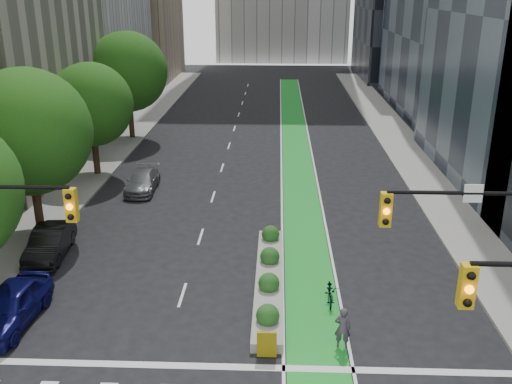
# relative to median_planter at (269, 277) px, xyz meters

# --- Properties ---
(sidewalk_left) EXTENTS (3.60, 90.00, 0.15)m
(sidewalk_left) POSITION_rel_median_planter_xyz_m (-13.00, 17.96, -0.30)
(sidewalk_left) COLOR gray
(sidewalk_left) RESTS_ON ground
(sidewalk_right) EXTENTS (3.60, 90.00, 0.15)m
(sidewalk_right) POSITION_rel_median_planter_xyz_m (10.60, 17.96, -0.30)
(sidewalk_right) COLOR gray
(sidewalk_right) RESTS_ON ground
(bike_lane_paint) EXTENTS (2.20, 70.00, 0.01)m
(bike_lane_paint) POSITION_rel_median_planter_xyz_m (1.80, 22.96, -0.37)
(bike_lane_paint) COLOR green
(bike_lane_paint) RESTS_ON ground
(tree_mid) EXTENTS (6.40, 6.40, 8.78)m
(tree_mid) POSITION_rel_median_planter_xyz_m (-12.20, 4.96, 5.20)
(tree_mid) COLOR black
(tree_mid) RESTS_ON ground
(tree_midfar) EXTENTS (5.60, 5.60, 7.76)m
(tree_midfar) POSITION_rel_median_planter_xyz_m (-12.20, 14.96, 4.57)
(tree_midfar) COLOR black
(tree_midfar) RESTS_ON ground
(tree_far) EXTENTS (6.60, 6.60, 9.00)m
(tree_far) POSITION_rel_median_planter_xyz_m (-12.20, 24.96, 5.32)
(tree_far) COLOR black
(tree_far) RESTS_ON ground
(median_planter) EXTENTS (1.20, 10.26, 1.10)m
(median_planter) POSITION_rel_median_planter_xyz_m (0.00, 0.00, 0.00)
(median_planter) COLOR gray
(median_planter) RESTS_ON ground
(bicycle) EXTENTS (0.68, 1.80, 0.93)m
(bicycle) POSITION_rel_median_planter_xyz_m (2.57, -1.33, 0.09)
(bicycle) COLOR gray
(bicycle) RESTS_ON ground
(cyclist) EXTENTS (0.64, 0.46, 1.64)m
(cyclist) POSITION_rel_median_planter_xyz_m (2.73, -4.51, 0.45)
(cyclist) COLOR #3E3843
(cyclist) RESTS_ON ground
(parked_car_left_near) EXTENTS (2.06, 4.69, 1.57)m
(parked_car_left_near) POSITION_rel_median_planter_xyz_m (-9.99, -3.45, 0.41)
(parked_car_left_near) COLOR #0C0D4C
(parked_car_left_near) RESTS_ON ground
(parked_car_left_mid) EXTENTS (1.89, 4.48, 1.44)m
(parked_car_left_mid) POSITION_rel_median_planter_xyz_m (-10.70, 2.42, 0.35)
(parked_car_left_mid) COLOR black
(parked_car_left_mid) RESTS_ON ground
(parked_car_left_far) EXTENTS (1.90, 4.42, 1.27)m
(parked_car_left_far) POSITION_rel_median_planter_xyz_m (-8.34, 11.95, 0.26)
(parked_car_left_far) COLOR #5A5C5F
(parked_car_left_far) RESTS_ON ground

